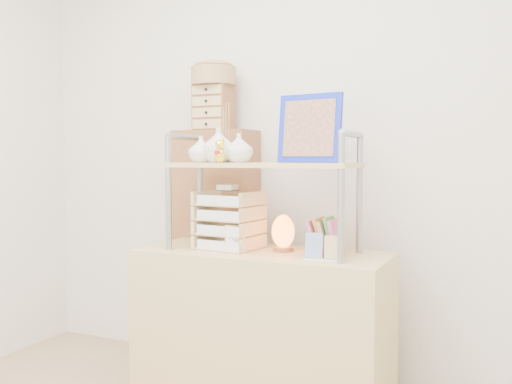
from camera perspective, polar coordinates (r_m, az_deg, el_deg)
room_shell at (r=2.05m, az=-9.08°, el=17.49°), size 3.42×3.41×2.61m
desk at (r=2.82m, az=0.64°, el=-13.48°), size 1.20×0.50×0.75m
cabinet at (r=3.28m, az=-4.03°, el=-5.72°), size 0.45×0.24×1.35m
hutch at (r=2.73m, az=-0.28°, el=3.14°), size 0.90×0.34×0.75m
letter_tray at (r=2.78m, az=-2.81°, el=-3.15°), size 0.28×0.27×0.32m
salt_lamp at (r=2.72m, az=2.72°, el=-4.08°), size 0.12×0.11×0.18m
desk_clock at (r=2.68m, az=-2.09°, el=-4.70°), size 0.10×0.07×0.13m
postcard_stand at (r=2.51m, az=6.69°, el=-6.03°), size 0.17×0.08×0.12m
drawer_chest at (r=3.23m, az=-4.28°, el=8.39°), size 0.20×0.16×0.25m
woven_basket at (r=3.25m, az=-4.27°, el=11.46°), size 0.25×0.25×0.10m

